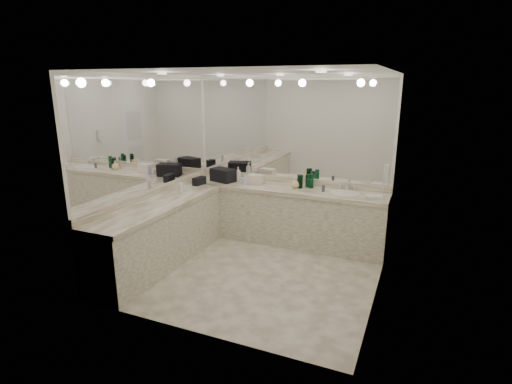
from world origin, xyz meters
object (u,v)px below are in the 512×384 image
at_px(soap_bottle_b, 245,179).
at_px(soap_bottle_c, 295,183).
at_px(cream_cosmetic_case, 256,179).
at_px(hand_towel, 374,197).
at_px(wall_phone, 386,174).
at_px(sink, 345,194).
at_px(black_toiletry_bag, 223,175).
at_px(soap_bottle_a, 238,174).

xyz_separation_m(soap_bottle_b, soap_bottle_c, (0.82, 0.07, -0.00)).
xyz_separation_m(cream_cosmetic_case, hand_towel, (1.87, -0.12, -0.05)).
xyz_separation_m(wall_phone, cream_cosmetic_case, (-2.05, 0.53, -0.38)).
bearing_deg(sink, hand_towel, -12.69).
bearing_deg(hand_towel, sink, 167.31).
relative_size(sink, wall_phone, 1.83).
bearing_deg(wall_phone, soap_bottle_c, 160.06).
bearing_deg(wall_phone, black_toiletry_bag, 169.94).
bearing_deg(soap_bottle_a, sink, -2.65).
height_order(wall_phone, black_toiletry_bag, wall_phone).
distance_m(hand_towel, soap_bottle_a, 2.22).
xyz_separation_m(cream_cosmetic_case, soap_bottle_b, (-0.14, -0.10, 0.01)).
distance_m(sink, cream_cosmetic_case, 1.44).
bearing_deg(cream_cosmetic_case, sink, -3.82).
xyz_separation_m(hand_towel, soap_bottle_a, (-2.21, 0.18, 0.10)).
height_order(sink, cream_cosmetic_case, cream_cosmetic_case).
distance_m(wall_phone, soap_bottle_a, 2.48).
height_order(sink, black_toiletry_bag, black_toiletry_bag).
relative_size(sink, soap_bottle_b, 2.56).
bearing_deg(sink, black_toiletry_bag, -178.95).
bearing_deg(soap_bottle_b, sink, 2.62).
height_order(black_toiletry_bag, soap_bottle_c, black_toiletry_bag).
distance_m(hand_towel, soap_bottle_b, 2.01).
distance_m(wall_phone, cream_cosmetic_case, 2.15).
bearing_deg(cream_cosmetic_case, soap_bottle_c, -5.25).
distance_m(black_toiletry_bag, cream_cosmetic_case, 0.57).
bearing_deg(hand_towel, soap_bottle_c, 175.48).
bearing_deg(wall_phone, soap_bottle_a, 166.30).
distance_m(black_toiletry_bag, soap_bottle_a, 0.25).
distance_m(cream_cosmetic_case, soap_bottle_a, 0.35).
bearing_deg(black_toiletry_bag, hand_towel, -1.41).
xyz_separation_m(cream_cosmetic_case, soap_bottle_c, (0.67, -0.03, 0.01)).
distance_m(hand_towel, soap_bottle_c, 1.20).
height_order(black_toiletry_bag, soap_bottle_a, soap_bottle_a).
bearing_deg(soap_bottle_b, wall_phone, -11.05).
relative_size(black_toiletry_bag, soap_bottle_b, 2.26).
relative_size(wall_phone, soap_bottle_a, 1.01).
height_order(sink, soap_bottle_a, soap_bottle_a).
height_order(wall_phone, cream_cosmetic_case, wall_phone).
bearing_deg(wall_phone, cream_cosmetic_case, 165.54).
height_order(sink, wall_phone, wall_phone).
relative_size(hand_towel, soap_bottle_c, 1.38).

